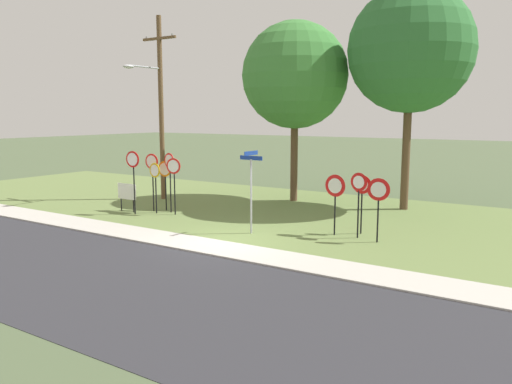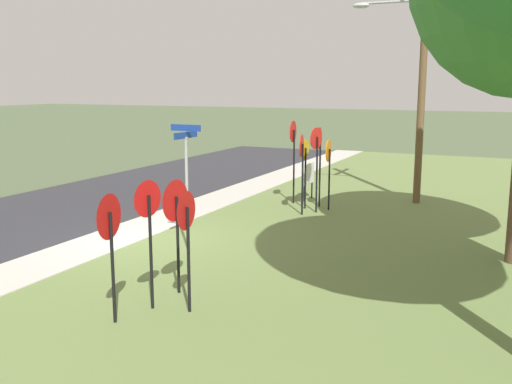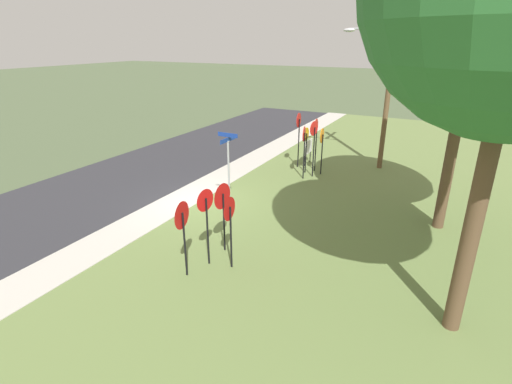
{
  "view_description": "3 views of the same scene",
  "coord_description": "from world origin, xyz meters",
  "px_view_note": "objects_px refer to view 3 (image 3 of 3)",
  "views": [
    {
      "loc": [
        10.0,
        -13.6,
        4.3
      ],
      "look_at": [
        -0.89,
        3.34,
        1.24
      ],
      "focal_mm": 35.71,
      "sensor_mm": 36.0,
      "label": 1
    },
    {
      "loc": [
        11.75,
        8.69,
        3.95
      ],
      "look_at": [
        -0.4,
        3.06,
        1.48
      ],
      "focal_mm": 41.04,
      "sensor_mm": 36.0,
      "label": 2
    },
    {
      "loc": [
        11.71,
        8.62,
        6.13
      ],
      "look_at": [
        0.21,
        2.67,
        1.04
      ],
      "focal_mm": 27.46,
      "sensor_mm": 36.0,
      "label": 3
    }
  ],
  "objects_px": {
    "stop_sign_far_center": "(314,137)",
    "stop_sign_far_right": "(322,141)",
    "notice_board": "(308,148)",
    "yield_sign_near_left": "(229,217)",
    "stop_sign_center_tall": "(316,134)",
    "stop_sign_near_left": "(304,142)",
    "stop_sign_near_right": "(306,141)",
    "stop_sign_far_left": "(299,128)",
    "yield_sign_near_right": "(206,210)",
    "oak_tree_left": "(473,36)",
    "yield_sign_far_left": "(182,222)",
    "utility_pole": "(388,67)",
    "yield_sign_far_right": "(222,202)",
    "street_name_post": "(229,166)"
  },
  "relations": [
    {
      "from": "stop_sign_center_tall",
      "to": "yield_sign_far_left",
      "type": "relative_size",
      "value": 1.18
    },
    {
      "from": "street_name_post",
      "to": "stop_sign_far_left",
      "type": "bearing_deg",
      "value": 179.17
    },
    {
      "from": "stop_sign_near_right",
      "to": "stop_sign_far_center",
      "type": "xyz_separation_m",
      "value": [
        0.38,
        0.51,
        0.31
      ]
    },
    {
      "from": "stop_sign_far_right",
      "to": "notice_board",
      "type": "relative_size",
      "value": 1.78
    },
    {
      "from": "stop_sign_center_tall",
      "to": "stop_sign_far_center",
      "type": "bearing_deg",
      "value": 6.96
    },
    {
      "from": "stop_sign_far_right",
      "to": "utility_pole",
      "type": "relative_size",
      "value": 0.25
    },
    {
      "from": "stop_sign_near_left",
      "to": "stop_sign_center_tall",
      "type": "bearing_deg",
      "value": 165.11
    },
    {
      "from": "stop_sign_far_left",
      "to": "yield_sign_near_left",
      "type": "xyz_separation_m",
      "value": [
        9.6,
        1.79,
        -0.41
      ]
    },
    {
      "from": "stop_sign_far_right",
      "to": "yield_sign_near_right",
      "type": "relative_size",
      "value": 0.97
    },
    {
      "from": "stop_sign_far_center",
      "to": "stop_sign_center_tall",
      "type": "bearing_deg",
      "value": -156.4
    },
    {
      "from": "stop_sign_far_right",
      "to": "yield_sign_near_right",
      "type": "height_order",
      "value": "yield_sign_near_right"
    },
    {
      "from": "yield_sign_near_left",
      "to": "utility_pole",
      "type": "xyz_separation_m",
      "value": [
        -11.39,
        1.79,
        3.31
      ]
    },
    {
      "from": "stop_sign_near_right",
      "to": "notice_board",
      "type": "relative_size",
      "value": 1.77
    },
    {
      "from": "stop_sign_far_right",
      "to": "yield_sign_far_left",
      "type": "xyz_separation_m",
      "value": [
        9.99,
        -0.49,
        0.01
      ]
    },
    {
      "from": "stop_sign_near_right",
      "to": "stop_sign_far_center",
      "type": "distance_m",
      "value": 0.71
    },
    {
      "from": "stop_sign_near_left",
      "to": "yield_sign_far_right",
      "type": "distance_m",
      "value": 7.35
    },
    {
      "from": "stop_sign_center_tall",
      "to": "yield_sign_far_left",
      "type": "bearing_deg",
      "value": -5.99
    },
    {
      "from": "stop_sign_near_left",
      "to": "stop_sign_near_right",
      "type": "height_order",
      "value": "stop_sign_near_left"
    },
    {
      "from": "yield_sign_near_right",
      "to": "oak_tree_left",
      "type": "height_order",
      "value": "oak_tree_left"
    },
    {
      "from": "stop_sign_near_left",
      "to": "stop_sign_near_right",
      "type": "xyz_separation_m",
      "value": [
        -0.87,
        -0.23,
        -0.18
      ]
    },
    {
      "from": "notice_board",
      "to": "oak_tree_left",
      "type": "distance_m",
      "value": 9.74
    },
    {
      "from": "notice_board",
      "to": "oak_tree_left",
      "type": "relative_size",
      "value": 0.14
    },
    {
      "from": "stop_sign_near_left",
      "to": "stop_sign_far_right",
      "type": "bearing_deg",
      "value": 141.38
    },
    {
      "from": "stop_sign_near_left",
      "to": "stop_sign_far_center",
      "type": "distance_m",
      "value": 0.58
    },
    {
      "from": "yield_sign_far_left",
      "to": "notice_board",
      "type": "xyz_separation_m",
      "value": [
        -11.25,
        -0.62,
        -0.78
      ]
    },
    {
      "from": "notice_board",
      "to": "stop_sign_far_center",
      "type": "bearing_deg",
      "value": 26.47
    },
    {
      "from": "stop_sign_near_right",
      "to": "yield_sign_near_right",
      "type": "distance_m",
      "value": 9.1
    },
    {
      "from": "stop_sign_near_right",
      "to": "yield_sign_near_left",
      "type": "distance_m",
      "value": 9.02
    },
    {
      "from": "yield_sign_near_right",
      "to": "yield_sign_far_left",
      "type": "bearing_deg",
      "value": -5.75
    },
    {
      "from": "stop_sign_center_tall",
      "to": "street_name_post",
      "type": "bearing_deg",
      "value": -17.15
    },
    {
      "from": "utility_pole",
      "to": "notice_board",
      "type": "xyz_separation_m",
      "value": [
        1.06,
        -3.3,
        -4.05
      ]
    },
    {
      "from": "stop_sign_near_left",
      "to": "yield_sign_far_left",
      "type": "xyz_separation_m",
      "value": [
        8.99,
        0.03,
        -0.14
      ]
    },
    {
      "from": "stop_sign_far_left",
      "to": "utility_pole",
      "type": "xyz_separation_m",
      "value": [
        -1.79,
        3.58,
        2.9
      ]
    },
    {
      "from": "stop_sign_near_left",
      "to": "oak_tree_left",
      "type": "bearing_deg",
      "value": 55.85
    },
    {
      "from": "stop_sign_far_left",
      "to": "yield_sign_near_right",
      "type": "height_order",
      "value": "stop_sign_far_left"
    },
    {
      "from": "stop_sign_far_center",
      "to": "stop_sign_far_right",
      "type": "distance_m",
      "value": 0.62
    },
    {
      "from": "stop_sign_far_left",
      "to": "street_name_post",
      "type": "height_order",
      "value": "street_name_post"
    },
    {
      "from": "yield_sign_far_left",
      "to": "yield_sign_far_right",
      "type": "xyz_separation_m",
      "value": [
        -1.65,
        0.21,
        -0.01
      ]
    },
    {
      "from": "stop_sign_near_left",
      "to": "stop_sign_far_left",
      "type": "bearing_deg",
      "value": -161.28
    },
    {
      "from": "yield_sign_far_left",
      "to": "stop_sign_near_left",
      "type": "bearing_deg",
      "value": 171.81
    },
    {
      "from": "stop_sign_far_right",
      "to": "stop_sign_near_left",
      "type": "bearing_deg",
      "value": -32.59
    },
    {
      "from": "yield_sign_near_left",
      "to": "yield_sign_near_right",
      "type": "relative_size",
      "value": 0.93
    },
    {
      "from": "stop_sign_near_right",
      "to": "utility_pole",
      "type": "bearing_deg",
      "value": 134.12
    },
    {
      "from": "stop_sign_center_tall",
      "to": "oak_tree_left",
      "type": "bearing_deg",
      "value": 50.82
    },
    {
      "from": "stop_sign_center_tall",
      "to": "street_name_post",
      "type": "relative_size",
      "value": 0.86
    },
    {
      "from": "oak_tree_left",
      "to": "stop_sign_far_center",
      "type": "bearing_deg",
      "value": -118.14
    },
    {
      "from": "notice_board",
      "to": "yield_sign_near_left",
      "type": "bearing_deg",
      "value": 8.37
    },
    {
      "from": "yield_sign_near_right",
      "to": "oak_tree_left",
      "type": "distance_m",
      "value": 9.21
    },
    {
      "from": "stop_sign_far_center",
      "to": "stop_sign_far_right",
      "type": "relative_size",
      "value": 1.18
    },
    {
      "from": "yield_sign_near_right",
      "to": "utility_pole",
      "type": "height_order",
      "value": "utility_pole"
    }
  ]
}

